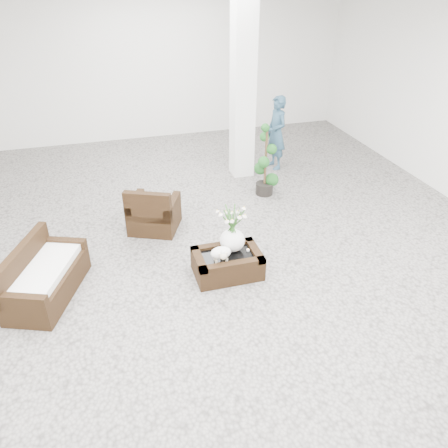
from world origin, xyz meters
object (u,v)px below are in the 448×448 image
object	(u,v)px
armchair	(154,207)
topiary	(266,160)
loveseat	(45,273)
coffee_table	(227,264)

from	to	relation	value
armchair	topiary	xyz separation A→B (m)	(2.13, 0.67, 0.28)
armchair	loveseat	distance (m)	2.04
topiary	coffee_table	bearing A→B (deg)	-121.86
loveseat	armchair	bearing A→B (deg)	-28.48
armchair	loveseat	world-z (taller)	armchair
coffee_table	topiary	distance (m)	2.63
armchair	loveseat	bearing A→B (deg)	64.06
armchair	topiary	world-z (taller)	topiary
armchair	topiary	bearing A→B (deg)	-138.10
loveseat	topiary	bearing A→B (deg)	-40.05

